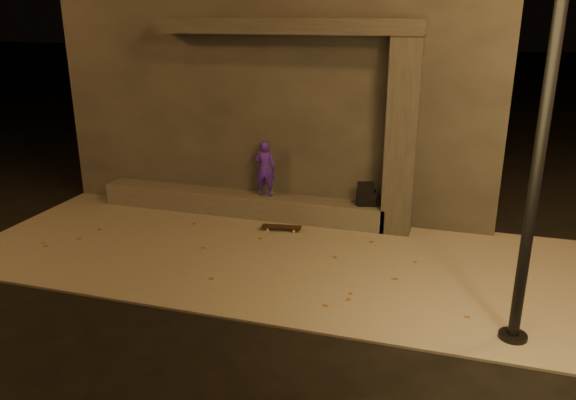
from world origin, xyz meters
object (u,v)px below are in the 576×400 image
(skateboard, at_px, (281,227))
(column, at_px, (402,138))
(skateboarder, at_px, (265,169))
(backpack, at_px, (366,197))

(skateboard, bearing_deg, column, 8.48)
(skateboarder, bearing_deg, skateboard, 124.60)
(column, relative_size, backpack, 7.17)
(skateboarder, height_order, skateboard, skateboarder)
(backpack, height_order, skateboard, backpack)
(skateboarder, relative_size, backpack, 2.25)
(skateboarder, xyz_separation_m, skateboard, (0.55, -0.65, -0.95))
(skateboarder, xyz_separation_m, backpack, (2.05, 0.00, -0.39))
(column, distance_m, backpack, 1.32)
(skateboarder, distance_m, backpack, 2.09)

